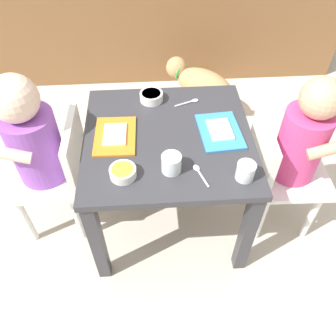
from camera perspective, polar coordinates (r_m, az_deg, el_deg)
name	(u,v)px	position (r m, az deg, el deg)	size (l,w,h in m)	color
ground_plane	(168,214)	(1.56, 0.00, -7.54)	(7.00, 7.00, 0.00)	beige
dining_table	(168,153)	(1.26, 0.00, 2.53)	(0.58, 0.57, 0.47)	#333338
seated_child_left	(37,143)	(1.29, -20.65, 3.87)	(0.28, 0.28, 0.71)	white
seated_child_right	(297,145)	(1.30, 20.41, 3.58)	(0.29, 0.29, 0.70)	white
dog	(201,84)	(1.96, 5.35, 13.53)	(0.39, 0.36, 0.28)	tan
food_tray_left	(115,136)	(1.21, -8.64, 5.26)	(0.14, 0.20, 0.02)	orange
food_tray_right	(220,131)	(1.23, 8.48, 6.02)	(0.15, 0.20, 0.02)	#388CD8
water_cup_left	(245,172)	(1.08, 12.53, -0.64)	(0.06, 0.06, 0.06)	white
water_cup_right	(171,164)	(1.08, 0.47, 0.61)	(0.06, 0.06, 0.06)	white
veggie_bowl_near	(151,96)	(1.35, -2.74, 11.63)	(0.09, 0.09, 0.03)	white
veggie_bowl_far	(123,172)	(1.07, -7.39, -0.66)	(0.08, 0.08, 0.03)	white
spoon_by_left_tray	(189,102)	(1.35, 3.49, 10.71)	(0.10, 0.05, 0.01)	silver
spoon_by_right_tray	(200,173)	(1.09, 5.24, -0.87)	(0.05, 0.10, 0.01)	silver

